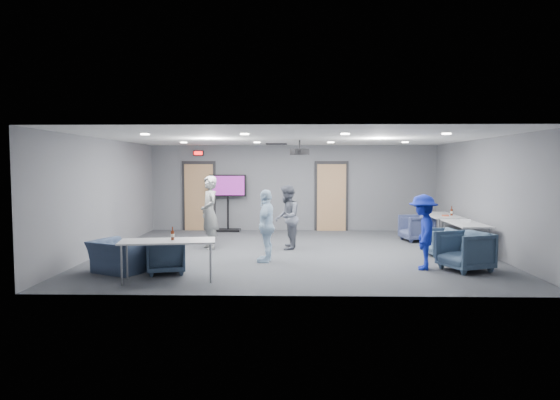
{
  "coord_description": "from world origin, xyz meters",
  "views": [
    {
      "loc": [
        -0.06,
        -11.78,
        2.07
      ],
      "look_at": [
        -0.35,
        0.65,
        1.2
      ],
      "focal_mm": 32.0,
      "sensor_mm": 36.0,
      "label": 1
    }
  ],
  "objects_px": {
    "bottle_right": "(452,212)",
    "table_right_b": "(466,225)",
    "person_b": "(287,217)",
    "bottle_front": "(173,235)",
    "chair_right_c": "(465,251)",
    "chair_right_a": "(416,228)",
    "person_a": "(210,213)",
    "chair_front_a": "(166,256)",
    "table_right_a": "(441,216)",
    "person_d": "(423,232)",
    "chair_front_b": "(119,256)",
    "person_c": "(266,226)",
    "tv_stand": "(228,199)",
    "chair_right_b": "(441,242)",
    "projector": "(300,152)",
    "table_front_left": "(168,243)"
  },
  "relations": [
    {
      "from": "person_d",
      "to": "chair_right_c",
      "type": "bearing_deg",
      "value": 95.72
    },
    {
      "from": "person_d",
      "to": "table_right_b",
      "type": "distance_m",
      "value": 2.29
    },
    {
      "from": "chair_right_a",
      "to": "table_right_a",
      "type": "height_order",
      "value": "table_right_a"
    },
    {
      "from": "chair_front_a",
      "to": "table_right_a",
      "type": "bearing_deg",
      "value": -160.31
    },
    {
      "from": "chair_right_b",
      "to": "table_front_left",
      "type": "xyz_separation_m",
      "value": [
        -5.62,
        -2.58,
        0.37
      ]
    },
    {
      "from": "chair_right_a",
      "to": "bottle_front",
      "type": "relative_size",
      "value": 3.27
    },
    {
      "from": "person_d",
      "to": "tv_stand",
      "type": "xyz_separation_m",
      "value": [
        -4.6,
        5.65,
        0.26
      ]
    },
    {
      "from": "person_a",
      "to": "projector",
      "type": "height_order",
      "value": "projector"
    },
    {
      "from": "person_c",
      "to": "table_right_b",
      "type": "height_order",
      "value": "person_c"
    },
    {
      "from": "person_c",
      "to": "tv_stand",
      "type": "xyz_separation_m",
      "value": [
        -1.46,
        4.93,
        0.23
      ]
    },
    {
      "from": "person_d",
      "to": "chair_front_b",
      "type": "bearing_deg",
      "value": -72.34
    },
    {
      "from": "chair_front_a",
      "to": "person_b",
      "type": "bearing_deg",
      "value": -142.22
    },
    {
      "from": "projector",
      "to": "table_front_left",
      "type": "bearing_deg",
      "value": -146.27
    },
    {
      "from": "person_b",
      "to": "chair_front_b",
      "type": "xyz_separation_m",
      "value": [
        -3.21,
        -2.76,
        -0.48
      ]
    },
    {
      "from": "person_b",
      "to": "bottle_front",
      "type": "distance_m",
      "value": 3.94
    },
    {
      "from": "chair_right_b",
      "to": "chair_right_c",
      "type": "xyz_separation_m",
      "value": [
        0.0,
        -1.6,
        0.07
      ]
    },
    {
      "from": "person_d",
      "to": "projector",
      "type": "height_order",
      "value": "projector"
    },
    {
      "from": "chair_right_b",
      "to": "bottle_right",
      "type": "distance_m",
      "value": 2.21
    },
    {
      "from": "chair_front_a",
      "to": "table_front_left",
      "type": "bearing_deg",
      "value": 93.55
    },
    {
      "from": "person_c",
      "to": "chair_front_b",
      "type": "bearing_deg",
      "value": -58.35
    },
    {
      "from": "chair_right_c",
      "to": "projector",
      "type": "bearing_deg",
      "value": -151.33
    },
    {
      "from": "bottle_right",
      "to": "table_right_b",
      "type": "bearing_deg",
      "value": -97.08
    },
    {
      "from": "bottle_right",
      "to": "tv_stand",
      "type": "height_order",
      "value": "tv_stand"
    },
    {
      "from": "bottle_right",
      "to": "chair_right_b",
      "type": "bearing_deg",
      "value": -113.6
    },
    {
      "from": "chair_right_c",
      "to": "chair_front_b",
      "type": "distance_m",
      "value": 6.74
    },
    {
      "from": "chair_right_a",
      "to": "tv_stand",
      "type": "height_order",
      "value": "tv_stand"
    },
    {
      "from": "bottle_front",
      "to": "bottle_right",
      "type": "xyz_separation_m",
      "value": [
        6.4,
        4.51,
        0.0
      ]
    },
    {
      "from": "chair_front_b",
      "to": "table_front_left",
      "type": "height_order",
      "value": "table_front_left"
    },
    {
      "from": "chair_right_b",
      "to": "chair_front_a",
      "type": "distance_m",
      "value": 6.13
    },
    {
      "from": "bottle_right",
      "to": "projector",
      "type": "height_order",
      "value": "projector"
    },
    {
      "from": "person_d",
      "to": "table_front_left",
      "type": "xyz_separation_m",
      "value": [
        -4.82,
        -1.09,
        -0.07
      ]
    },
    {
      "from": "chair_front_a",
      "to": "bottle_right",
      "type": "height_order",
      "value": "bottle_right"
    },
    {
      "from": "person_c",
      "to": "bottle_right",
      "type": "distance_m",
      "value": 5.53
    },
    {
      "from": "person_a",
      "to": "table_right_b",
      "type": "xyz_separation_m",
      "value": [
        6.09,
        -0.56,
        -0.22
      ]
    },
    {
      "from": "person_a",
      "to": "table_right_b",
      "type": "bearing_deg",
      "value": 57.92
    },
    {
      "from": "person_d",
      "to": "projector",
      "type": "bearing_deg",
      "value": -122.85
    },
    {
      "from": "person_b",
      "to": "projector",
      "type": "bearing_deg",
      "value": 127.52
    },
    {
      "from": "chair_right_c",
      "to": "tv_stand",
      "type": "relative_size",
      "value": 0.48
    },
    {
      "from": "chair_right_c",
      "to": "projector",
      "type": "xyz_separation_m",
      "value": [
        -3.21,
        2.63,
        2.02
      ]
    },
    {
      "from": "chair_right_a",
      "to": "chair_right_c",
      "type": "xyz_separation_m",
      "value": [
        0.0,
        -3.83,
        0.03
      ]
    },
    {
      "from": "chair_front_b",
      "to": "bottle_front",
      "type": "bearing_deg",
      "value": 178.88
    },
    {
      "from": "chair_right_c",
      "to": "chair_front_b",
      "type": "relative_size",
      "value": 0.88
    },
    {
      "from": "person_a",
      "to": "bottle_front",
      "type": "bearing_deg",
      "value": -28.63
    },
    {
      "from": "person_d",
      "to": "chair_right_b",
      "type": "bearing_deg",
      "value": 165.13
    },
    {
      "from": "chair_right_c",
      "to": "bottle_right",
      "type": "distance_m",
      "value": 3.69
    },
    {
      "from": "person_a",
      "to": "person_c",
      "type": "relative_size",
      "value": 1.16
    },
    {
      "from": "bottle_right",
      "to": "chair_right_c",
      "type": "bearing_deg",
      "value": -103.55
    },
    {
      "from": "person_d",
      "to": "table_front_left",
      "type": "bearing_deg",
      "value": -63.75
    },
    {
      "from": "chair_right_b",
      "to": "table_right_b",
      "type": "xyz_separation_m",
      "value": [
        0.65,
        0.28,
        0.37
      ]
    },
    {
      "from": "person_c",
      "to": "chair_right_a",
      "type": "bearing_deg",
      "value": 136.41
    }
  ]
}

